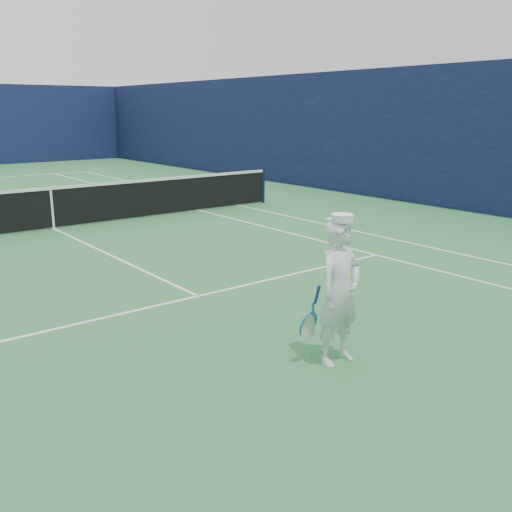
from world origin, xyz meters
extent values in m
plane|color=#2B713A|center=(0.00, 0.00, 0.00)|extent=(80.00, 80.00, 0.00)
cube|color=white|center=(5.49, 0.00, 0.00)|extent=(0.06, 23.83, 0.01)
cube|color=white|center=(4.12, 0.00, 0.00)|extent=(0.06, 23.77, 0.01)
cube|color=white|center=(0.00, -6.40, 0.00)|extent=(8.23, 0.06, 0.01)
cube|color=white|center=(0.00, 0.00, 0.00)|extent=(0.06, 12.80, 0.01)
cube|color=#0F1538|center=(10.00, 0.00, 2.00)|extent=(0.12, 36.12, 4.00)
cylinder|color=#141E4C|center=(6.40, 0.00, 0.54)|extent=(0.09, 0.09, 1.07)
cube|color=black|center=(0.00, 0.00, 0.50)|extent=(12.79, 0.02, 0.92)
cube|color=white|center=(0.00, 0.00, 0.97)|extent=(12.79, 0.04, 0.07)
cube|color=white|center=(0.00, 0.00, 0.47)|extent=(0.05, 0.03, 0.94)
imported|color=white|center=(0.01, -9.33, 0.82)|extent=(0.62, 0.43, 1.63)
cylinder|color=white|center=(0.01, -9.33, 1.65)|extent=(0.24, 0.24, 0.08)
cube|color=white|center=(0.00, -9.20, 1.62)|extent=(0.19, 0.11, 0.02)
cylinder|color=navy|center=(-0.27, -9.27, 0.84)|extent=(0.04, 0.09, 0.22)
cube|color=#1F5FA9|center=(-0.27, -9.21, 0.66)|extent=(0.02, 0.02, 0.14)
torus|color=#1F5FA9|center=(-0.28, -9.15, 0.45)|extent=(0.30, 0.12, 0.29)
cube|color=beige|center=(-0.28, -9.15, 0.45)|extent=(0.22, 0.02, 0.30)
sphere|color=#B4CD17|center=(0.27, -9.21, 0.90)|extent=(0.07, 0.07, 0.07)
sphere|color=#B4CD17|center=(0.31, -9.19, 0.93)|extent=(0.07, 0.07, 0.07)
camera|label=1|loc=(-4.38, -13.46, 2.78)|focal=40.00mm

